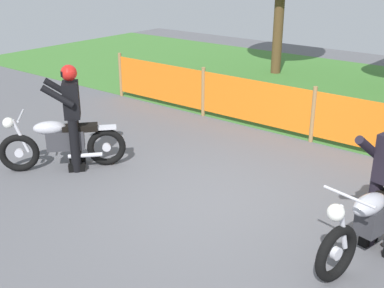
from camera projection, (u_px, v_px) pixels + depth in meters
name	position (u px, v px, depth m)	size (l,w,h in m)	color
ground	(220.00, 200.00, 6.90)	(24.00, 24.00, 0.02)	#5B5B60
grass_verge	(378.00, 98.00, 11.68)	(24.00, 7.32, 0.01)	#427A33
barrier_fence	(313.00, 114.00, 8.81)	(10.09, 0.08, 1.05)	#997547
motorcycle_lead	(62.00, 142.00, 7.75)	(1.39, 1.57, 0.94)	black
motorcycle_trailing	(375.00, 220.00, 5.45)	(0.74, 2.03, 0.97)	black
rider_lead	(72.00, 114.00, 7.61)	(0.73, 0.73, 1.69)	black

